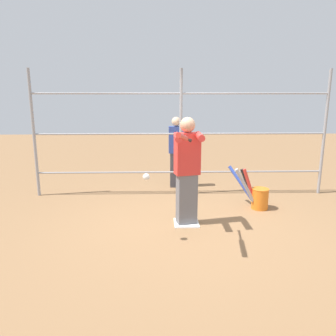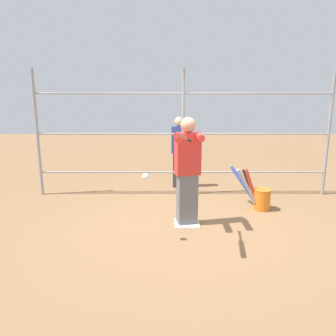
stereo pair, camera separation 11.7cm
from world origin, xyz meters
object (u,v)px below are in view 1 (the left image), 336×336
Objects in this scene: softball_in_flight at (146,177)px; bystander_behind_fence at (176,151)px; baseball_bat_swinging at (184,137)px; bat_bucket at (257,196)px; batter at (187,168)px.

bystander_behind_fence is (-0.55, -2.85, -0.15)m from softball_in_flight.
baseball_bat_swinging reaches higher than bystander_behind_fence.
baseball_bat_swinging is at bearing 48.38° from bat_bucket.
baseball_bat_swinging is 1.12× the size of bat_bucket.
baseball_bat_swinging is (0.13, 0.96, 0.61)m from batter.
baseball_bat_swinging is 0.56× the size of bystander_behind_fence.
bat_bucket is (-1.48, -1.67, -1.31)m from baseball_bat_swinging.
softball_in_flight is at bearing 47.11° from batter.
softball_in_flight reaches higher than bat_bucket.
bat_bucket is at bearing 133.68° from bystander_behind_fence.
bat_bucket is at bearing -145.14° from softball_in_flight.
batter is 1.68m from bat_bucket.
softball_in_flight is 0.06× the size of bystander_behind_fence.
batter is 1.15m from baseball_bat_swinging.
batter is 18.02× the size of softball_in_flight.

